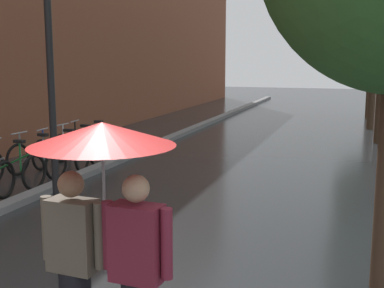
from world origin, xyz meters
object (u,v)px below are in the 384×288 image
(street_lamp_post, at_px, (50,51))
(parked_bicycle_3, at_px, (12,169))
(parked_bicycle_5, at_px, (61,155))
(couple_under_umbrella, at_px, (104,207))
(street_tree_5, at_px, (373,34))
(parked_bicycle_4, at_px, (37,160))
(street_tree_4, at_px, (377,13))
(parked_bicycle_7, at_px, (92,143))
(parked_bicycle_6, at_px, (79,148))

(street_lamp_post, bearing_deg, parked_bicycle_3, 154.90)
(parked_bicycle_5, distance_m, couple_under_umbrella, 7.63)
(street_tree_5, height_order, couple_under_umbrella, street_tree_5)
(street_tree_5, bearing_deg, parked_bicycle_4, -116.50)
(street_tree_4, xyz_separation_m, parked_bicycle_7, (-6.73, -7.79, -3.64))
(street_tree_4, distance_m, parked_bicycle_6, 11.42)
(couple_under_umbrella, bearing_deg, parked_bicycle_3, 134.45)
(street_tree_5, xyz_separation_m, couple_under_umbrella, (-2.18, -18.94, -2.10))
(street_tree_5, bearing_deg, parked_bicycle_7, -120.84)
(parked_bicycle_4, relative_size, parked_bicycle_5, 1.01)
(street_tree_5, relative_size, couple_under_umbrella, 2.51)
(parked_bicycle_3, height_order, parked_bicycle_4, same)
(parked_bicycle_7, height_order, street_lamp_post, street_lamp_post)
(parked_bicycle_3, xyz_separation_m, couple_under_umbrella, (4.48, -4.57, 0.98))
(parked_bicycle_4, relative_size, parked_bicycle_6, 1.02)
(street_tree_5, height_order, parked_bicycle_4, street_tree_5)
(parked_bicycle_7, bearing_deg, street_lamp_post, -68.90)
(parked_bicycle_7, bearing_deg, parked_bicycle_6, -83.55)
(street_tree_5, xyz_separation_m, parked_bicycle_7, (-6.71, -11.24, -3.07))
(parked_bicycle_3, height_order, parked_bicycle_6, same)
(parked_bicycle_5, bearing_deg, street_tree_5, 62.75)
(street_tree_5, xyz_separation_m, parked_bicycle_4, (-6.73, -13.50, -3.07))
(parked_bicycle_4, height_order, parked_bicycle_5, same)
(street_tree_5, relative_size, street_lamp_post, 1.13)
(parked_bicycle_6, bearing_deg, parked_bicycle_7, 96.45)
(street_tree_4, height_order, street_tree_5, street_tree_4)
(street_tree_4, height_order, couple_under_umbrella, street_tree_4)
(street_tree_5, xyz_separation_m, street_lamp_post, (-5.25, -15.03, -0.84))
(parked_bicycle_5, bearing_deg, parked_bicycle_3, -92.51)
(parked_bicycle_5, xyz_separation_m, couple_under_umbrella, (4.41, -6.14, 0.98))
(street_tree_5, distance_m, parked_bicycle_7, 13.45)
(parked_bicycle_4, bearing_deg, parked_bicycle_6, 86.00)
(parked_bicycle_3, height_order, parked_bicycle_5, same)
(parked_bicycle_6, distance_m, street_lamp_post, 4.01)
(parked_bicycle_7, bearing_deg, street_tree_4, 49.21)
(street_tree_5, distance_m, street_lamp_post, 15.94)
(street_tree_4, height_order, parked_bicycle_7, street_tree_4)
(parked_bicycle_6, bearing_deg, street_tree_4, 52.16)
(parked_bicycle_6, bearing_deg, parked_bicycle_4, -94.00)
(parked_bicycle_7, xyz_separation_m, street_lamp_post, (1.46, -3.79, 2.24))
(parked_bicycle_3, distance_m, couple_under_umbrella, 6.47)
(parked_bicycle_7, bearing_deg, street_tree_5, 59.16)
(parked_bicycle_6, relative_size, parked_bicycle_7, 0.96)
(street_tree_4, distance_m, street_lamp_post, 12.80)
(parked_bicycle_4, relative_size, street_lamp_post, 0.25)
(street_tree_4, bearing_deg, parked_bicycle_4, -123.87)
(parked_bicycle_4, bearing_deg, street_tree_5, 63.50)
(street_lamp_post, bearing_deg, parked_bicycle_6, 114.41)
(parked_bicycle_6, xyz_separation_m, couple_under_umbrella, (4.45, -6.94, 0.98))
(parked_bicycle_3, height_order, couple_under_umbrella, couple_under_umbrella)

